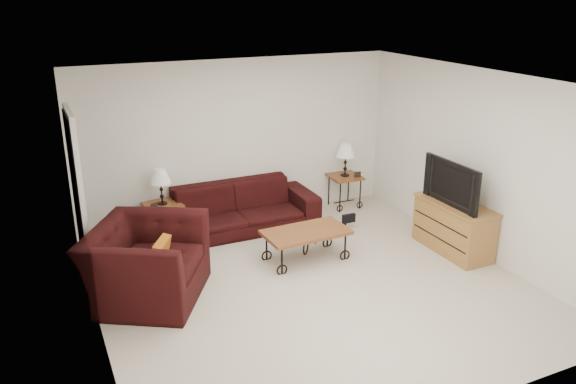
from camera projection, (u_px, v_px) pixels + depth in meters
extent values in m
plane|color=beige|center=(312.00, 285.00, 7.08)|extent=(5.00, 5.00, 0.00)
cube|color=silver|center=(239.00, 141.00, 8.80)|extent=(5.00, 0.02, 2.50)
cube|color=silver|center=(458.00, 285.00, 4.53)|extent=(5.00, 0.02, 2.50)
cube|color=silver|center=(89.00, 225.00, 5.67)|extent=(0.02, 5.00, 2.50)
cube|color=silver|center=(480.00, 164.00, 7.65)|extent=(0.02, 5.00, 2.50)
plane|color=white|center=(315.00, 82.00, 6.25)|extent=(5.00, 5.00, 0.00)
cube|color=black|center=(77.00, 195.00, 7.17)|extent=(0.08, 0.94, 2.04)
imported|color=black|center=(238.00, 208.00, 8.61)|extent=(2.38, 0.93, 0.70)
cube|color=brown|center=(164.00, 221.00, 8.36)|extent=(0.56, 0.56, 0.53)
cube|color=brown|center=(344.00, 191.00, 9.56)|extent=(0.53, 0.53, 0.55)
cube|color=black|center=(154.00, 206.00, 8.07)|extent=(0.10, 0.05, 0.09)
cube|color=black|center=(358.00, 174.00, 9.38)|extent=(0.11, 0.04, 0.09)
cube|color=brown|center=(306.00, 245.00, 7.69)|extent=(1.15, 0.65, 0.42)
imported|color=black|center=(147.00, 263.00, 6.68)|extent=(1.73, 1.79, 0.89)
cube|color=#B66417|center=(160.00, 256.00, 6.68)|extent=(0.30, 0.40, 0.40)
cube|color=#A2683C|center=(454.00, 227.00, 7.91)|extent=(0.49, 1.17, 0.70)
imported|color=black|center=(457.00, 183.00, 7.68)|extent=(0.14, 1.05, 0.60)
ellipsoid|color=black|center=(345.00, 214.00, 8.78)|extent=(0.38, 0.32, 0.41)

